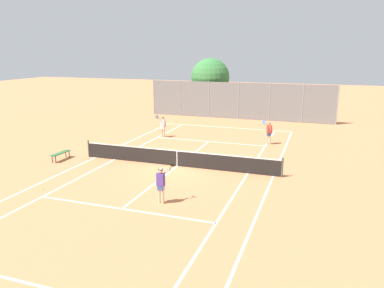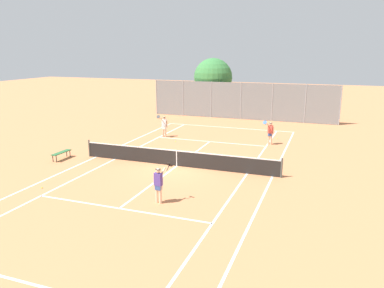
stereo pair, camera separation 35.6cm
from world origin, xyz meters
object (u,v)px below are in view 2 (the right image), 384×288
at_px(loose_tennis_ball_1, 180,155).
at_px(loose_tennis_ball_4, 277,138).
at_px(courtside_bench, 61,153).
at_px(player_far_right, 270,132).
at_px(player_near_side, 159,183).
at_px(loose_tennis_ball_0, 147,158).
at_px(loose_tennis_ball_2, 42,188).
at_px(player_far_left, 164,125).
at_px(tree_behind_left, 212,79).
at_px(tennis_net, 177,158).
at_px(loose_tennis_ball_3, 176,141).

xyz_separation_m(loose_tennis_ball_1, loose_tennis_ball_4, (5.14, 7.00, 0.00)).
relative_size(loose_tennis_ball_1, courtside_bench, 0.04).
xyz_separation_m(player_far_right, loose_tennis_ball_4, (0.25, 2.00, -0.89)).
height_order(player_near_side, courtside_bench, player_near_side).
height_order(loose_tennis_ball_0, loose_tennis_ball_2, same).
distance_m(player_far_left, courtside_bench, 8.53).
height_order(player_far_right, courtside_bench, player_far_right).
height_order(loose_tennis_ball_2, loose_tennis_ball_4, same).
relative_size(loose_tennis_ball_1, tree_behind_left, 0.01).
bearing_deg(tennis_net, loose_tennis_ball_0, 160.14).
relative_size(loose_tennis_ball_2, tree_behind_left, 0.01).
distance_m(player_far_right, courtside_bench, 14.09).
xyz_separation_m(player_near_side, tree_behind_left, (-4.93, 23.74, 2.75)).
height_order(player_far_right, loose_tennis_ball_2, player_far_right).
bearing_deg(tennis_net, loose_tennis_ball_1, 106.73).
xyz_separation_m(loose_tennis_ball_0, loose_tennis_ball_1, (1.71, 1.21, 0.00)).
xyz_separation_m(player_far_left, loose_tennis_ball_3, (1.44, -1.20, -0.89)).
bearing_deg(player_far_left, courtside_bench, -113.55).
height_order(loose_tennis_ball_0, courtside_bench, courtside_bench).
height_order(player_near_side, loose_tennis_ball_1, player_near_side).
bearing_deg(tree_behind_left, courtside_bench, -100.32).
height_order(player_far_right, tree_behind_left, tree_behind_left).
bearing_deg(player_far_right, loose_tennis_ball_0, -136.72).
bearing_deg(loose_tennis_ball_4, courtside_bench, -138.93).
distance_m(loose_tennis_ball_3, loose_tennis_ball_4, 7.74).
relative_size(tennis_net, loose_tennis_ball_0, 181.82).
relative_size(player_far_right, loose_tennis_ball_4, 26.88).
height_order(player_near_side, loose_tennis_ball_2, player_near_side).
distance_m(player_far_right, loose_tennis_ball_3, 6.85).
bearing_deg(loose_tennis_ball_3, loose_tennis_ball_0, -89.86).
distance_m(loose_tennis_ball_2, tree_behind_left, 24.38).
distance_m(tennis_net, tree_behind_left, 19.09).
height_order(player_far_right, loose_tennis_ball_3, player_far_right).
bearing_deg(loose_tennis_ball_2, loose_tennis_ball_1, 61.43).
distance_m(player_far_right, loose_tennis_ball_1, 7.04).
bearing_deg(loose_tennis_ball_0, loose_tennis_ball_1, 35.39).
xyz_separation_m(player_far_left, player_far_right, (8.04, 0.39, 0.00)).
bearing_deg(player_near_side, courtside_bench, 154.15).
bearing_deg(tree_behind_left, tennis_net, -78.96).
relative_size(player_near_side, tree_behind_left, 0.31).
xyz_separation_m(tennis_net, player_far_right, (4.27, 7.05, 0.42)).
relative_size(player_far_left, loose_tennis_ball_4, 26.88).
bearing_deg(loose_tennis_ball_3, courtside_bench, -126.25).
xyz_separation_m(player_far_left, courtside_bench, (-3.40, -7.81, -0.52)).
xyz_separation_m(loose_tennis_ball_0, loose_tennis_ball_2, (-2.46, -6.44, 0.00)).
relative_size(loose_tennis_ball_3, courtside_bench, 0.04).
relative_size(loose_tennis_ball_1, loose_tennis_ball_2, 1.00).
xyz_separation_m(loose_tennis_ball_1, tree_behind_left, (-2.99, 16.42, 3.64)).
bearing_deg(courtside_bench, player_far_right, 35.60).
bearing_deg(loose_tennis_ball_0, tennis_net, -19.86).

